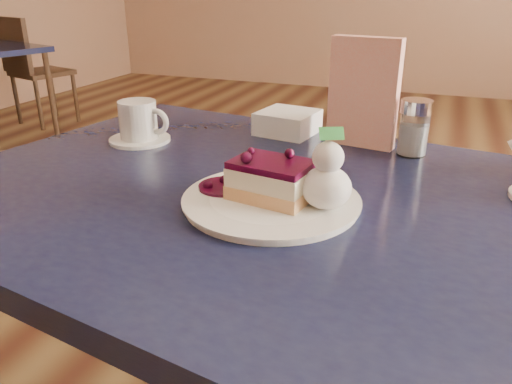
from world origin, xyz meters
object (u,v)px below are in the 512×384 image
(main_table, at_px, (285,236))
(dessert_plate, at_px, (271,201))
(cheesecake_slice, at_px, (272,180))
(coffee_set, at_px, (140,124))

(main_table, height_order, dessert_plate, dessert_plate)
(dessert_plate, height_order, cheesecake_slice, cheesecake_slice)
(main_table, xyz_separation_m, dessert_plate, (-0.01, -0.05, 0.09))
(cheesecake_slice, relative_size, coffee_set, 0.95)
(dessert_plate, distance_m, coffee_set, 0.46)
(dessert_plate, distance_m, cheesecake_slice, 0.04)
(coffee_set, bearing_deg, dessert_plate, -29.89)
(dessert_plate, bearing_deg, main_table, 80.69)
(dessert_plate, xyz_separation_m, cheesecake_slice, (0.00, 0.00, 0.04))
(main_table, bearing_deg, cheesecake_slice, -90.00)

